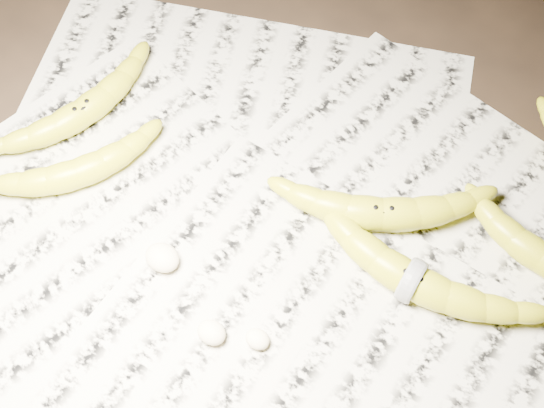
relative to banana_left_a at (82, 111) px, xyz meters
The scene contains 11 objects.
ground 0.28m from the banana_left_a, ahead, with size 3.00×3.00×0.00m, color black.
newspaper_patch 0.31m from the banana_left_a, ahead, with size 0.90×0.70×0.01m, color beige.
banana_left_a is the anchor object (origin of this frame).
banana_left_b 0.09m from the banana_left_a, 53.79° to the right, with size 0.19×0.06×0.04m, color gold, non-canonical shape.
banana_center 0.38m from the banana_left_a, 11.89° to the left, with size 0.22×0.07×0.04m, color gold, non-canonical shape.
banana_taped 0.44m from the banana_left_a, ahead, with size 0.24×0.07×0.04m, color gold, non-canonical shape.
banana_upper_a 0.56m from the banana_left_a, 13.39° to the left, with size 0.19×0.06×0.04m, color gold, non-canonical shape.
measuring_tape 0.44m from the banana_left_a, ahead, with size 0.05×0.05×0.00m, color white.
flesh_chunk_a 0.22m from the banana_left_a, 26.48° to the right, with size 0.04×0.03×0.02m, color beige.
flesh_chunk_b 0.32m from the banana_left_a, 25.20° to the right, with size 0.03×0.03×0.02m, color beige.
flesh_chunk_c 0.36m from the banana_left_a, 19.08° to the right, with size 0.03×0.02×0.02m, color beige.
Camera 1 is at (0.21, -0.29, 0.77)m, focal length 50.00 mm.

